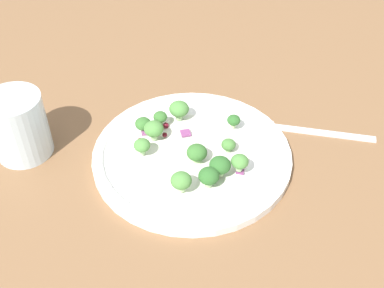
# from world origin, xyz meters

# --- Properties ---
(ground_plane) EXTENTS (1.80, 1.80, 0.02)m
(ground_plane) POSITION_xyz_m (0.00, 0.00, -0.01)
(ground_plane) COLOR brown
(plate) EXTENTS (0.28, 0.28, 0.02)m
(plate) POSITION_xyz_m (0.02, 0.01, 0.01)
(plate) COLOR white
(plate) RESTS_ON ground_plane
(dressing_pool) EXTENTS (0.16, 0.16, 0.00)m
(dressing_pool) POSITION_xyz_m (0.02, 0.01, 0.01)
(dressing_pool) COLOR white
(dressing_pool) RESTS_ON plate
(broccoli_floret_0) EXTENTS (0.03, 0.03, 0.03)m
(broccoli_floret_0) POSITION_xyz_m (-0.03, -0.01, 0.03)
(broccoli_floret_0) COLOR #ADD18E
(broccoli_floret_0) RESTS_ON plate
(broccoli_floret_1) EXTENTS (0.02, 0.02, 0.02)m
(broccoli_floret_1) POSITION_xyz_m (0.06, -0.05, 0.03)
(broccoli_floret_1) COLOR #ADD18E
(broccoli_floret_1) RESTS_ON plate
(broccoli_floret_2) EXTENTS (0.03, 0.03, 0.03)m
(broccoli_floret_2) POSITION_xyz_m (-0.00, 0.01, 0.03)
(broccoli_floret_2) COLOR #9EC684
(broccoli_floret_2) RESTS_ON plate
(broccoli_floret_3) EXTENTS (0.02, 0.02, 0.02)m
(broccoli_floret_3) POSITION_xyz_m (0.08, 0.05, 0.03)
(broccoli_floret_3) COLOR #9EC684
(broccoli_floret_3) RESTS_ON plate
(broccoli_floret_4) EXTENTS (0.03, 0.03, 0.03)m
(broccoli_floret_4) POSITION_xyz_m (0.06, 0.06, 0.03)
(broccoli_floret_4) COLOR #9EC684
(broccoli_floret_4) RESTS_ON plate
(broccoli_floret_5) EXTENTS (0.03, 0.03, 0.03)m
(broccoli_floret_5) POSITION_xyz_m (-0.05, 0.01, 0.03)
(broccoli_floret_5) COLOR #9EC684
(broccoli_floret_5) RESTS_ON plate
(broccoli_floret_6) EXTENTS (0.03, 0.03, 0.03)m
(broccoli_floret_6) POSITION_xyz_m (-0.05, 0.04, 0.03)
(broccoli_floret_6) COLOR #ADD18E
(broccoli_floret_6) RESTS_ON plate
(broccoli_floret_7) EXTENTS (0.03, 0.03, 0.03)m
(broccoli_floret_7) POSITION_xyz_m (0.09, 0.02, 0.03)
(broccoli_floret_7) COLOR #8EB77A
(broccoli_floret_7) RESTS_ON plate
(broccoli_floret_8) EXTENTS (0.02, 0.02, 0.02)m
(broccoli_floret_8) POSITION_xyz_m (0.03, 0.08, 0.03)
(broccoli_floret_8) COLOR #8EB77A
(broccoli_floret_8) RESTS_ON plate
(broccoli_floret_9) EXTENTS (0.02, 0.02, 0.02)m
(broccoli_floret_9) POSITION_xyz_m (-0.03, -0.04, 0.03)
(broccoli_floret_9) COLOR #9EC684
(broccoli_floret_9) RESTS_ON plate
(broccoli_floret_10) EXTENTS (0.02, 0.02, 0.02)m
(broccoli_floret_10) POSITION_xyz_m (0.01, -0.04, 0.03)
(broccoli_floret_10) COLOR #8EB77A
(broccoli_floret_10) RESTS_ON plate
(broccoli_floret_11) EXTENTS (0.02, 0.02, 0.02)m
(broccoli_floret_11) POSITION_xyz_m (0.08, 0.07, 0.03)
(broccoli_floret_11) COLOR #8EB77A
(broccoli_floret_11) RESTS_ON plate
(cranberry_0) EXTENTS (0.01, 0.01, 0.01)m
(cranberry_0) POSITION_xyz_m (0.06, 0.05, 0.02)
(cranberry_0) COLOR #4C0A14
(cranberry_0) RESTS_ON plate
(cranberry_1) EXTENTS (0.01, 0.01, 0.01)m
(cranberry_1) POSITION_xyz_m (0.05, 0.08, 0.02)
(cranberry_1) COLOR maroon
(cranberry_1) RESTS_ON plate
(cranberry_2) EXTENTS (0.01, 0.01, 0.01)m
(cranberry_2) POSITION_xyz_m (0.08, 0.04, 0.02)
(cranberry_2) COLOR maroon
(cranberry_2) RESTS_ON plate
(onion_bit_0) EXTENTS (0.01, 0.01, 0.01)m
(onion_bit_0) POSITION_xyz_m (0.07, 0.07, 0.02)
(onion_bit_0) COLOR #934C84
(onion_bit_0) RESTS_ON plate
(onion_bit_1) EXTENTS (0.02, 0.01, 0.00)m
(onion_bit_1) POSITION_xyz_m (-0.03, -0.04, 0.02)
(onion_bit_1) COLOR #843D75
(onion_bit_1) RESTS_ON plate
(onion_bit_2) EXTENTS (0.01, 0.01, 0.00)m
(onion_bit_2) POSITION_xyz_m (0.06, 0.02, 0.02)
(onion_bit_2) COLOR #843D75
(onion_bit_2) RESTS_ON plate
(fork) EXTENTS (0.09, 0.18, 0.01)m
(fork) POSITION_xyz_m (0.04, -0.16, 0.00)
(fork) COLOR silver
(fork) RESTS_ON ground_plane
(water_glass) EXTENTS (0.08, 0.08, 0.09)m
(water_glass) POSITION_xyz_m (0.08, 0.24, 0.05)
(water_glass) COLOR silver
(water_glass) RESTS_ON ground_plane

